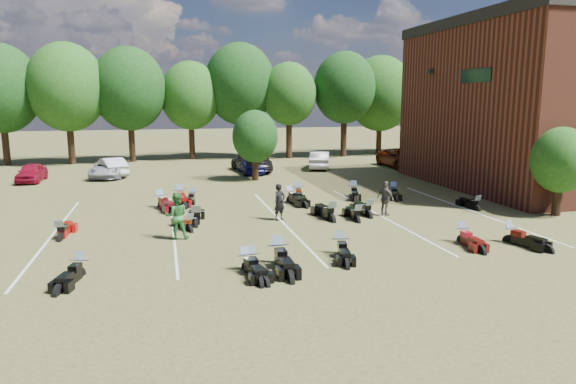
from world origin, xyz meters
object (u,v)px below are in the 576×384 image
object	(u,v)px
car_0	(32,173)
motorcycle_0	(80,277)
motorcycle_7	(61,240)
person_black	(279,202)
person_green	(176,216)
motorcycle_3	(278,264)
car_4	(251,165)
person_grey	(386,199)
motorcycle_14	(161,208)

from	to	relation	value
car_0	motorcycle_0	distance (m)	22.32
car_0	motorcycle_7	bearing A→B (deg)	-72.57
car_0	person_black	world-z (taller)	person_black
car_0	person_green	size ratio (longest dim) A/B	1.94
motorcycle_0	motorcycle_3	xyz separation A→B (m)	(6.53, -0.22, 0.00)
car_4	person_green	bearing A→B (deg)	-109.42
car_0	person_grey	xyz separation A→B (m)	(19.47, -15.55, 0.22)
person_black	person_green	world-z (taller)	person_green
car_4	person_grey	size ratio (longest dim) A/B	2.34
person_black	motorcycle_0	bearing A→B (deg)	-170.15
car_4	motorcycle_3	bearing A→B (deg)	-97.74
person_green	motorcycle_7	world-z (taller)	person_green
car_0	person_grey	distance (m)	24.92
person_green	motorcycle_0	bearing A→B (deg)	51.15
car_0	motorcycle_14	world-z (taller)	car_0
person_green	motorcycle_14	size ratio (longest dim) A/B	0.79
motorcycle_3	motorcycle_7	distance (m)	9.45
person_black	person_grey	world-z (taller)	person_black
person_grey	person_green	bearing A→B (deg)	74.77
motorcycle_7	motorcycle_14	xyz separation A→B (m)	(3.98, 5.57, 0.00)
person_grey	motorcycle_0	distance (m)	14.59
car_0	person_black	bearing A→B (deg)	-45.53
car_4	person_black	distance (m)	15.73
person_grey	motorcycle_3	bearing A→B (deg)	105.92
person_green	motorcycle_7	xyz separation A→B (m)	(-4.63, 0.91, -0.97)
motorcycle_0	motorcycle_3	size ratio (longest dim) A/B	0.83
person_black	motorcycle_3	world-z (taller)	person_black
person_grey	motorcycle_3	world-z (taller)	person_grey
car_0	motorcycle_7	world-z (taller)	car_0
person_black	motorcycle_14	bearing A→B (deg)	114.49
car_0	person_grey	size ratio (longest dim) A/B	2.20
person_black	motorcycle_3	xyz separation A→B (m)	(-1.50, -6.42, -0.87)
person_green	motorcycle_0	size ratio (longest dim) A/B	0.94
person_black	motorcycle_0	xyz separation A→B (m)	(-8.03, -6.20, -0.87)
car_0	person_green	bearing A→B (deg)	-60.34
car_0	car_4	size ratio (longest dim) A/B	0.94
car_4	motorcycle_3	size ratio (longest dim) A/B	1.61
person_green	motorcycle_14	xyz separation A→B (m)	(-0.65, 6.49, -0.97)
motorcycle_7	person_black	bearing A→B (deg)	-167.92
car_4	person_black	bearing A→B (deg)	-95.27
person_grey	person_black	bearing A→B (deg)	60.60
motorcycle_7	person_grey	bearing A→B (deg)	-171.95
motorcycle_3	person_black	bearing A→B (deg)	77.29
person_grey	motorcycle_7	size ratio (longest dim) A/B	0.79
person_green	person_grey	xyz separation A→B (m)	(10.12, 1.95, -0.11)
person_green	motorcycle_0	distance (m)	5.17
car_4	motorcycle_7	size ratio (longest dim) A/B	1.84
person_green	motorcycle_14	distance (m)	6.59
person_grey	motorcycle_14	size ratio (longest dim) A/B	0.70
person_grey	motorcycle_7	world-z (taller)	person_grey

